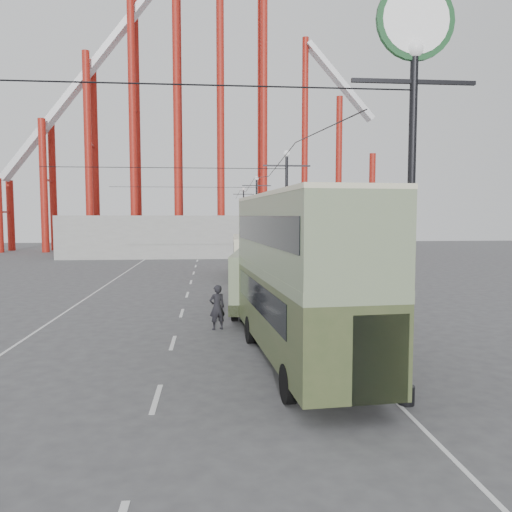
{
  "coord_description": "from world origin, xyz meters",
  "views": [
    {
      "loc": [
        0.5,
        -15.37,
        4.95
      ],
      "look_at": [
        2.7,
        8.77,
        3.0
      ],
      "focal_mm": 35.0,
      "sensor_mm": 36.0,
      "label": 1
    }
  ],
  "objects": [
    {
      "name": "lamp_post_mid",
      "position": [
        5.6,
        18.0,
        4.68
      ],
      "size": [
        3.2,
        0.44,
        9.32
      ],
      "color": "black",
      "rests_on": "ground"
    },
    {
      "name": "ground",
      "position": [
        0.0,
        0.0,
        0.0
      ],
      "size": [
        160.0,
        160.0,
        0.0
      ],
      "primitive_type": "plane",
      "color": "#444446",
      "rests_on": "ground"
    },
    {
      "name": "double_decker_bus",
      "position": [
        3.45,
        0.81,
        3.19
      ],
      "size": [
        3.49,
        10.77,
        5.69
      ],
      "rotation": [
        0.0,
        0.0,
        0.08
      ],
      "color": "#3B4827",
      "rests_on": "ground"
    },
    {
      "name": "lamp_post_near",
      "position": [
        5.6,
        -3.0,
        7.86
      ],
      "size": [
        3.2,
        0.44,
        10.8
      ],
      "color": "black",
      "rests_on": "ground"
    },
    {
      "name": "fairground_shed",
      "position": [
        -6.0,
        47.0,
        2.5
      ],
      "size": [
        22.0,
        10.0,
        5.0
      ],
      "primitive_type": "cube",
      "color": "gray",
      "rests_on": "ground"
    },
    {
      "name": "single_decker_cream",
      "position": [
        3.68,
        25.04,
        1.86
      ],
      "size": [
        3.13,
        10.69,
        3.29
      ],
      "rotation": [
        0.0,
        0.0,
        -0.04
      ],
      "color": "beige",
      "rests_on": "ground"
    },
    {
      "name": "lamp_post_far",
      "position": [
        5.6,
        40.0,
        4.68
      ],
      "size": [
        3.2,
        0.44,
        9.32
      ],
      "color": "black",
      "rests_on": "ground"
    },
    {
      "name": "lamp_post_distant",
      "position": [
        5.6,
        62.0,
        4.68
      ],
      "size": [
        3.2,
        0.44,
        9.32
      ],
      "color": "black",
      "rests_on": "ground"
    },
    {
      "name": "road_markings",
      "position": [
        -0.86,
        19.7,
        0.01
      ],
      "size": [
        12.52,
        120.0,
        0.01
      ],
      "color": "silver",
      "rests_on": "ground"
    },
    {
      "name": "single_decker_green",
      "position": [
        3.25,
        11.42,
        1.79
      ],
      "size": [
        4.04,
        11.44,
        3.17
      ],
      "rotation": [
        0.0,
        0.0,
        -0.13
      ],
      "color": "gray",
      "rests_on": "ground"
    },
    {
      "name": "roller_coaster",
      "position": [
        -2.49,
        56.89,
        22.92
      ],
      "size": [
        52.95,
        5.0,
        55.48
      ],
      "color": "maroon",
      "rests_on": "ground"
    },
    {
      "name": "pedestrian",
      "position": [
        0.76,
        6.15,
        0.98
      ],
      "size": [
        0.84,
        0.71,
        1.97
      ],
      "primitive_type": "imported",
      "rotation": [
        0.0,
        0.0,
        3.53
      ],
      "color": "black",
      "rests_on": "ground"
    }
  ]
}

